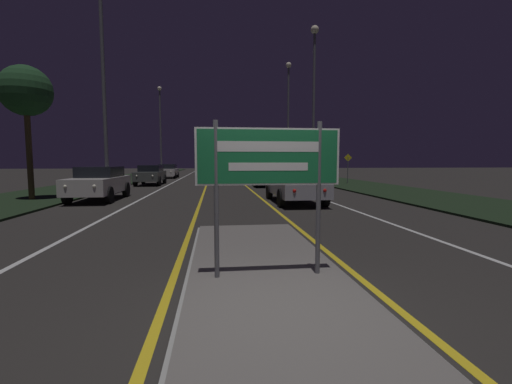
% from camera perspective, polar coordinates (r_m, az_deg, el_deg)
% --- Properties ---
extents(ground_plane, '(160.00, 160.00, 0.00)m').
position_cam_1_polar(ground_plane, '(4.25, 4.38, -19.57)').
color(ground_plane, '#282623').
extents(median_island, '(2.44, 8.06, 0.10)m').
position_cam_1_polar(median_island, '(5.22, 2.02, -14.27)').
color(median_island, '#999993').
rests_on(median_island, ground_plane).
extents(verge_left, '(5.00, 100.00, 0.08)m').
position_cam_1_polar(verge_left, '(25.40, -26.93, 0.71)').
color(verge_left, black).
rests_on(verge_left, ground_plane).
extents(verge_right, '(5.00, 100.00, 0.08)m').
position_cam_1_polar(verge_right, '(25.96, 16.48, 1.15)').
color(verge_right, black).
rests_on(verge_right, ground_plane).
extents(centre_line_yellow_left, '(0.12, 70.00, 0.01)m').
position_cam_1_polar(centre_line_yellow_left, '(28.85, -8.10, 1.62)').
color(centre_line_yellow_left, gold).
rests_on(centre_line_yellow_left, ground_plane).
extents(centre_line_yellow_right, '(0.12, 70.00, 0.01)m').
position_cam_1_polar(centre_line_yellow_right, '(28.92, -2.51, 1.68)').
color(centre_line_yellow_right, gold).
rests_on(centre_line_yellow_right, ground_plane).
extents(lane_line_white_left, '(0.12, 70.00, 0.01)m').
position_cam_1_polar(lane_line_white_left, '(29.04, -13.62, 1.55)').
color(lane_line_white_left, silver).
rests_on(lane_line_white_left, ground_plane).
extents(lane_line_white_right, '(0.12, 70.00, 0.01)m').
position_cam_1_polar(lane_line_white_right, '(29.26, 2.95, 1.72)').
color(lane_line_white_right, silver).
rests_on(lane_line_white_right, ground_plane).
extents(edge_line_white_left, '(0.10, 70.00, 0.01)m').
position_cam_1_polar(edge_line_white_left, '(29.55, -19.41, 1.47)').
color(edge_line_white_left, silver).
rests_on(edge_line_white_left, ground_plane).
extents(edge_line_white_right, '(0.10, 70.00, 0.01)m').
position_cam_1_polar(edge_line_white_right, '(29.92, 8.62, 1.74)').
color(edge_line_white_right, silver).
rests_on(edge_line_white_right, ground_plane).
extents(highway_sign, '(2.08, 0.07, 2.25)m').
position_cam_1_polar(highway_sign, '(4.91, 2.09, 4.49)').
color(highway_sign, '#56565B').
rests_on(highway_sign, median_island).
extents(streetlight_left_near, '(0.53, 0.53, 11.26)m').
position_cam_1_polar(streetlight_left_near, '(19.73, -24.22, 20.31)').
color(streetlight_left_near, '#56565B').
rests_on(streetlight_left_near, ground_plane).
extents(streetlight_left_far, '(0.46, 0.46, 9.83)m').
position_cam_1_polar(streetlight_left_far, '(39.52, -15.65, 11.00)').
color(streetlight_left_far, '#56565B').
rests_on(streetlight_left_far, ground_plane).
extents(streetlight_right_near, '(0.57, 0.57, 11.16)m').
position_cam_1_polar(streetlight_right_near, '(25.61, 9.64, 17.54)').
color(streetlight_right_near, '#56565B').
rests_on(streetlight_right_near, ground_plane).
extents(streetlight_right_far, '(0.52, 0.52, 10.95)m').
position_cam_1_polar(streetlight_right_far, '(33.33, 5.40, 13.93)').
color(streetlight_right_far, '#56565B').
rests_on(streetlight_right_far, ground_plane).
extents(car_receding_0, '(1.96, 4.77, 1.46)m').
position_cam_1_polar(car_receding_0, '(14.64, 6.53, 1.26)').
color(car_receding_0, '#B7B7BC').
rests_on(car_receding_0, ground_plane).
extents(car_receding_1, '(1.92, 4.45, 1.39)m').
position_cam_1_polar(car_receding_1, '(24.27, 1.53, 2.76)').
color(car_receding_1, navy).
rests_on(car_receding_1, ground_plane).
extents(car_receding_2, '(1.94, 4.20, 1.51)m').
position_cam_1_polar(car_receding_2, '(33.55, 4.59, 3.49)').
color(car_receding_2, '#4C514C').
rests_on(car_receding_2, ground_plane).
extents(car_approaching_0, '(1.87, 4.50, 1.52)m').
position_cam_1_polar(car_approaching_0, '(17.06, -24.64, 1.48)').
color(car_approaching_0, silver).
rests_on(car_approaching_0, ground_plane).
extents(car_approaching_1, '(1.84, 4.41, 1.46)m').
position_cam_1_polar(car_approaching_1, '(26.72, -17.15, 2.84)').
color(car_approaching_1, '#4C514C').
rests_on(car_approaching_1, ground_plane).
extents(car_approaching_2, '(1.98, 4.16, 1.45)m').
position_cam_1_polar(car_approaching_2, '(36.80, -14.49, 3.45)').
color(car_approaching_2, silver).
rests_on(car_approaching_2, ground_plane).
extents(warning_sign, '(0.60, 0.06, 2.24)m').
position_cam_1_polar(warning_sign, '(27.07, 15.06, 4.29)').
color(warning_sign, '#56565B').
rests_on(warning_sign, verge_right).
extents(roadside_palm_left, '(2.15, 2.15, 5.79)m').
position_cam_1_polar(roadside_palm_left, '(18.29, -34.02, 13.62)').
color(roadside_palm_left, '#4C3823').
rests_on(roadside_palm_left, verge_left).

